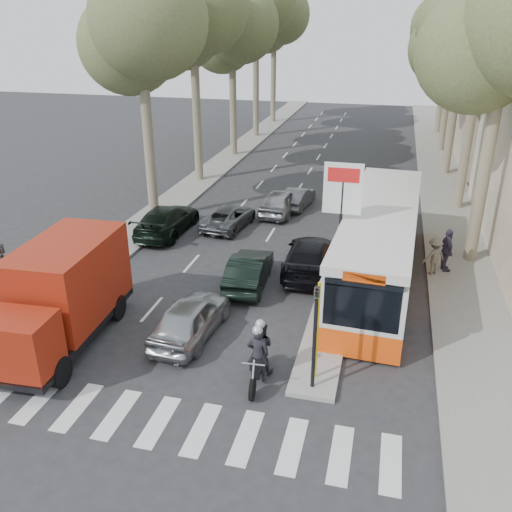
# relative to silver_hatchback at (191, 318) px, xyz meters

# --- Properties ---
(ground) EXTENTS (120.00, 120.00, 0.00)m
(ground) POSITION_rel_silver_hatchback_xyz_m (1.49, -0.56, -0.74)
(ground) COLOR #28282B
(ground) RESTS_ON ground
(sidewalk_right) EXTENTS (3.20, 70.00, 0.12)m
(sidewalk_right) POSITION_rel_silver_hatchback_xyz_m (10.09, 24.44, -0.68)
(sidewalk_right) COLOR gray
(sidewalk_right) RESTS_ON ground
(median_left) EXTENTS (2.40, 64.00, 0.12)m
(median_left) POSITION_rel_silver_hatchback_xyz_m (-6.51, 27.44, -0.68)
(median_left) COLOR gray
(median_left) RESTS_ON ground
(traffic_island) EXTENTS (1.50, 26.00, 0.16)m
(traffic_island) POSITION_rel_silver_hatchback_xyz_m (4.74, 10.44, -0.66)
(traffic_island) COLOR gray
(traffic_island) RESTS_ON ground
(billboard) EXTENTS (1.50, 12.10, 5.60)m
(billboard) POSITION_rel_silver_hatchback_xyz_m (4.74, 4.44, 2.96)
(billboard) COLOR yellow
(billboard) RESTS_ON ground
(traffic_light_island) EXTENTS (0.16, 0.41, 3.60)m
(traffic_light_island) POSITION_rel_silver_hatchback_xyz_m (4.74, -2.06, 1.74)
(traffic_light_island) COLOR black
(traffic_light_island) RESTS_ON ground
(traffic_light_left) EXTENTS (0.16, 0.41, 3.60)m
(traffic_light_left) POSITION_rel_silver_hatchback_xyz_m (-6.11, -1.56, 1.74)
(traffic_light_left) COLOR black
(traffic_light_left) RESTS_ON ground
(tree_l_a) EXTENTS (7.40, 7.20, 14.10)m
(tree_l_a) POSITION_rel_silver_hatchback_xyz_m (-6.38, 11.55, 9.64)
(tree_l_a) COLOR #6B604C
(tree_l_a) RESTS_ON ground
(tree_l_b) EXTENTS (7.40, 7.20, 14.88)m
(tree_l_b) POSITION_rel_silver_hatchback_xyz_m (-6.48, 19.55, 10.33)
(tree_l_b) COLOR #6B604C
(tree_l_b) RESTS_ON ground
(tree_l_c) EXTENTS (7.40, 7.20, 13.71)m
(tree_l_c) POSITION_rel_silver_hatchback_xyz_m (-6.28, 27.55, 9.29)
(tree_l_c) COLOR #6B604C
(tree_l_c) RESTS_ON ground
(tree_l_d) EXTENTS (7.40, 7.20, 15.66)m
(tree_l_d) POSITION_rel_silver_hatchback_xyz_m (-6.38, 35.55, 11.02)
(tree_l_d) COLOR #6B604C
(tree_l_d) RESTS_ON ground
(tree_l_e) EXTENTS (7.40, 7.20, 14.49)m
(tree_l_e) POSITION_rel_silver_hatchback_xyz_m (-6.48, 43.55, 9.98)
(tree_l_e) COLOR #6B604C
(tree_l_e) RESTS_ON ground
(tree_r_b) EXTENTS (7.40, 7.20, 15.27)m
(tree_r_b) POSITION_rel_silver_hatchback_xyz_m (10.72, 17.55, 10.67)
(tree_r_b) COLOR #6B604C
(tree_r_b) RESTS_ON ground
(tree_r_c) EXTENTS (7.40, 7.20, 13.32)m
(tree_r_c) POSITION_rel_silver_hatchback_xyz_m (10.52, 25.55, 8.95)
(tree_r_c) COLOR #6B604C
(tree_r_c) RESTS_ON ground
(tree_r_d) EXTENTS (7.40, 7.20, 14.88)m
(tree_r_d) POSITION_rel_silver_hatchback_xyz_m (10.62, 33.55, 10.33)
(tree_r_d) COLOR #6B604C
(tree_r_d) RESTS_ON ground
(tree_r_e) EXTENTS (7.40, 7.20, 14.10)m
(tree_r_e) POSITION_rel_silver_hatchback_xyz_m (10.72, 41.55, 9.64)
(tree_r_e) COLOR #6B604C
(tree_r_e) RESTS_ON ground
(silver_hatchback) EXTENTS (2.06, 4.48, 1.49)m
(silver_hatchback) POSITION_rel_silver_hatchback_xyz_m (0.00, 0.00, 0.00)
(silver_hatchback) COLOR #A1A5A8
(silver_hatchback) RESTS_ON ground
(dark_hatchback) EXTENTS (1.77, 4.39, 1.42)m
(dark_hatchback) POSITION_rel_silver_hatchback_xyz_m (0.99, 4.44, -0.04)
(dark_hatchback) COLOR black
(dark_hatchback) RESTS_ON ground
(queue_car_a) EXTENTS (2.46, 4.46, 1.18)m
(queue_car_a) POSITION_rel_silver_hatchback_xyz_m (-1.89, 10.97, -0.15)
(queue_car_a) COLOR #4F5357
(queue_car_a) RESTS_ON ground
(queue_car_b) EXTENTS (2.30, 5.25, 1.50)m
(queue_car_b) POSITION_rel_silver_hatchback_xyz_m (3.29, 6.44, 0.01)
(queue_car_b) COLOR black
(queue_car_b) RESTS_ON ground
(queue_car_c) EXTENTS (2.06, 4.42, 1.47)m
(queue_car_c) POSITION_rel_silver_hatchback_xyz_m (0.39, 13.92, -0.01)
(queue_car_c) COLOR #999BA1
(queue_car_c) RESTS_ON ground
(queue_car_d) EXTENTS (1.73, 3.77, 1.20)m
(queue_car_d) POSITION_rel_silver_hatchback_xyz_m (1.18, 15.32, -0.14)
(queue_car_d) COLOR #43454A
(queue_car_d) RESTS_ON ground
(queue_car_e) EXTENTS (2.19, 5.22, 1.51)m
(queue_car_e) POSITION_rel_silver_hatchback_xyz_m (-4.81, 9.32, 0.01)
(queue_car_e) COLOR black
(queue_car_e) RESTS_ON ground
(red_truck) EXTENTS (2.84, 6.73, 3.53)m
(red_truck) POSITION_rel_silver_hatchback_xyz_m (-4.18, -1.36, 1.12)
(red_truck) COLOR black
(red_truck) RESTS_ON ground
(city_bus) EXTENTS (3.45, 13.03, 3.40)m
(city_bus) POSITION_rel_silver_hatchback_xyz_m (6.29, 6.23, 1.05)
(city_bus) COLOR #F64B0D
(city_bus) RESTS_ON ground
(motorcycle) EXTENTS (0.90, 2.43, 2.06)m
(motorcycle) POSITION_rel_silver_hatchback_xyz_m (2.97, -1.80, 0.19)
(motorcycle) COLOR black
(motorcycle) RESTS_ON ground
(pedestrian_near) EXTENTS (0.84, 1.26, 1.97)m
(pedestrian_near) POSITION_rel_silver_hatchback_xyz_m (9.24, 7.79, 0.36)
(pedestrian_near) COLOR #403550
(pedestrian_near) RESTS_ON sidewalk_right
(pedestrian_far) EXTENTS (1.18, 1.01, 1.69)m
(pedestrian_far) POSITION_rel_silver_hatchback_xyz_m (8.69, 7.31, 0.22)
(pedestrian_far) COLOR #675E4D
(pedestrian_far) RESTS_ON sidewalk_right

